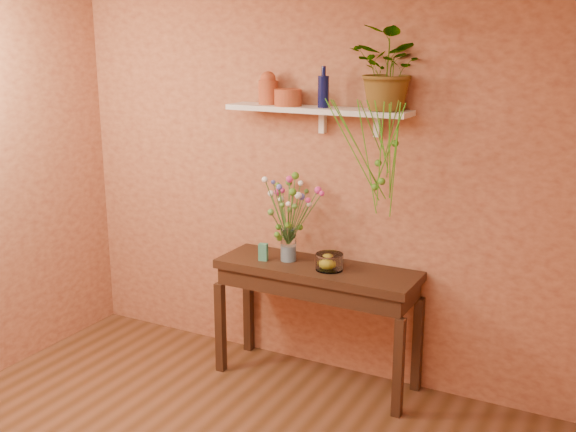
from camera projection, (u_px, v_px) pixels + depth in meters
name	position (u px, v px, depth m)	size (l,w,h in m)	color
room	(132.00, 270.00, 3.19)	(4.04, 4.04, 2.70)	brown
sideboard	(317.00, 283.00, 4.79)	(1.42, 0.46, 0.86)	#382212
wall_shelf	(319.00, 110.00, 4.63)	(1.30, 0.24, 0.19)	white
terracotta_jug	(268.00, 89.00, 4.79)	(0.14, 0.14, 0.23)	#BA3E26
terracotta_pot	(288.00, 98.00, 4.68)	(0.19, 0.19, 0.11)	#BA3E26
blue_bottle	(323.00, 91.00, 4.56)	(0.09, 0.09, 0.27)	#0A0E3C
spider_plant	(391.00, 69.00, 4.33)	(0.47, 0.41, 0.53)	#47811F
plant_fronds	(380.00, 157.00, 4.33)	(0.56, 0.34, 0.75)	#47811F
glass_vase	(288.00, 247.00, 4.85)	(0.11, 0.11, 0.23)	white
bouquet	(290.00, 202.00, 4.78)	(0.46, 0.44, 0.50)	#386B28
glass_bowl	(329.00, 262.00, 4.67)	(0.19, 0.19, 0.11)	white
lemon	(328.00, 263.00, 4.69)	(0.07, 0.07, 0.07)	yellow
carton	(263.00, 252.00, 4.86)	(0.06, 0.05, 0.12)	#2E6D7F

